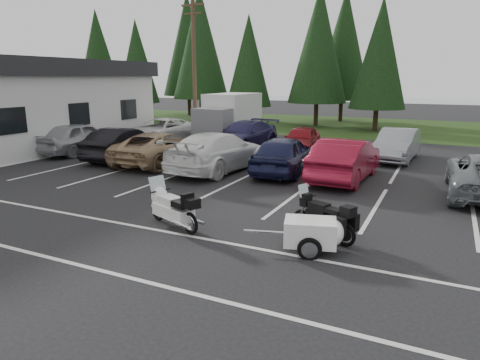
% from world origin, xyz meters
% --- Properties ---
extents(ground, '(120.00, 120.00, 0.00)m').
position_xyz_m(ground, '(0.00, 0.00, 0.00)').
color(ground, black).
rests_on(ground, ground).
extents(grass_strip, '(80.00, 16.00, 0.01)m').
position_xyz_m(grass_strip, '(0.00, 24.00, 0.01)').
color(grass_strip, '#1C3310').
rests_on(grass_strip, ground).
extents(lake_water, '(70.00, 50.00, 0.02)m').
position_xyz_m(lake_water, '(4.00, 55.00, 0.00)').
color(lake_water, gray).
rests_on(lake_water, ground).
extents(building, '(10.60, 15.60, 4.90)m').
position_xyz_m(building, '(-18.00, 4.00, 2.45)').
color(building, silver).
rests_on(building, ground).
extents(utility_pole, '(1.60, 0.26, 9.00)m').
position_xyz_m(utility_pole, '(-10.00, 12.00, 4.70)').
color(utility_pole, '#473321').
rests_on(utility_pole, ground).
extents(box_truck, '(2.40, 5.60, 2.90)m').
position_xyz_m(box_truck, '(-8.00, 12.50, 1.45)').
color(box_truck, silver).
rests_on(box_truck, ground).
extents(stall_markings, '(32.00, 16.00, 0.01)m').
position_xyz_m(stall_markings, '(0.00, 2.00, 0.00)').
color(stall_markings, silver).
rests_on(stall_markings, ground).
extents(conifer_0, '(4.58, 4.58, 10.66)m').
position_xyz_m(conifer_0, '(-28.00, 22.50, 6.23)').
color(conifer_0, '#332316').
rests_on(conifer_0, ground).
extents(conifer_1, '(3.96, 3.96, 9.22)m').
position_xyz_m(conifer_1, '(-22.00, 21.20, 5.39)').
color(conifer_1, '#332316').
rests_on(conifer_1, ground).
extents(conifer_2, '(5.10, 5.10, 11.89)m').
position_xyz_m(conifer_2, '(-16.00, 22.80, 6.95)').
color(conifer_2, '#332316').
rests_on(conifer_2, ground).
extents(conifer_3, '(3.87, 3.87, 9.02)m').
position_xyz_m(conifer_3, '(-10.50, 21.40, 5.27)').
color(conifer_3, '#332316').
rests_on(conifer_3, ground).
extents(conifer_4, '(4.80, 4.80, 11.17)m').
position_xyz_m(conifer_4, '(-5.00, 22.90, 6.53)').
color(conifer_4, '#332316').
rests_on(conifer_4, ground).
extents(conifer_5, '(4.14, 4.14, 9.63)m').
position_xyz_m(conifer_5, '(0.00, 21.60, 5.63)').
color(conifer_5, '#332316').
rests_on(conifer_5, ground).
extents(conifer_back_a, '(5.28, 5.28, 12.30)m').
position_xyz_m(conifer_back_a, '(-20.00, 27.00, 7.19)').
color(conifer_back_a, '#332316').
rests_on(conifer_back_a, ground).
extents(conifer_back_b, '(4.97, 4.97, 11.58)m').
position_xyz_m(conifer_back_b, '(-4.00, 27.50, 6.77)').
color(conifer_back_b, '#332316').
rests_on(conifer_back_b, ground).
extents(car_near_0, '(2.03, 4.89, 1.66)m').
position_xyz_m(car_near_0, '(-12.52, 4.46, 0.83)').
color(car_near_0, '#A8A9AD').
rests_on(car_near_0, ground).
extents(car_near_1, '(2.13, 4.86, 1.55)m').
position_xyz_m(car_near_1, '(-9.24, 4.04, 0.78)').
color(car_near_1, black).
rests_on(car_near_1, ground).
extents(car_near_2, '(2.68, 5.43, 1.48)m').
position_xyz_m(car_near_2, '(-6.99, 3.98, 0.74)').
color(car_near_2, '#A0805D').
rests_on(car_near_2, ground).
extents(car_near_3, '(2.73, 5.87, 1.66)m').
position_xyz_m(car_near_3, '(-3.80, 3.78, 0.83)').
color(car_near_3, white).
rests_on(car_near_3, ground).
extents(car_near_4, '(2.27, 4.82, 1.59)m').
position_xyz_m(car_near_4, '(-1.08, 4.50, 0.80)').
color(car_near_4, '#191B3E').
rests_on(car_near_4, ground).
extents(car_near_5, '(1.92, 5.04, 1.64)m').
position_xyz_m(car_near_5, '(1.50, 4.40, 0.82)').
color(car_near_5, maroon).
rests_on(car_near_5, ground).
extents(car_far_0, '(2.68, 5.39, 1.47)m').
position_xyz_m(car_far_0, '(-10.99, 9.52, 0.73)').
color(car_far_0, white).
rests_on(car_far_0, ground).
extents(car_far_1, '(2.67, 5.44, 1.52)m').
position_xyz_m(car_far_1, '(-5.36, 9.67, 0.76)').
color(car_far_1, '#1F1B45').
rests_on(car_far_1, ground).
extents(car_far_2, '(2.02, 4.19, 1.38)m').
position_xyz_m(car_far_2, '(-2.04, 9.83, 0.69)').
color(car_far_2, maroon).
rests_on(car_far_2, ground).
extents(car_far_3, '(1.93, 4.68, 1.51)m').
position_xyz_m(car_far_3, '(2.85, 9.69, 0.75)').
color(car_far_3, gray).
rests_on(car_far_3, ground).
extents(touring_motorcycle, '(2.44, 1.52, 1.30)m').
position_xyz_m(touring_motorcycle, '(-1.42, -3.10, 0.65)').
color(touring_motorcycle, white).
rests_on(touring_motorcycle, ground).
extents(cargo_trailer, '(1.89, 1.39, 0.78)m').
position_xyz_m(cargo_trailer, '(2.36, -3.11, 0.39)').
color(cargo_trailer, white).
rests_on(cargo_trailer, ground).
extents(adventure_motorcycle, '(2.25, 1.53, 1.30)m').
position_xyz_m(adventure_motorcycle, '(2.40, -2.18, 0.65)').
color(adventure_motorcycle, black).
rests_on(adventure_motorcycle, ground).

